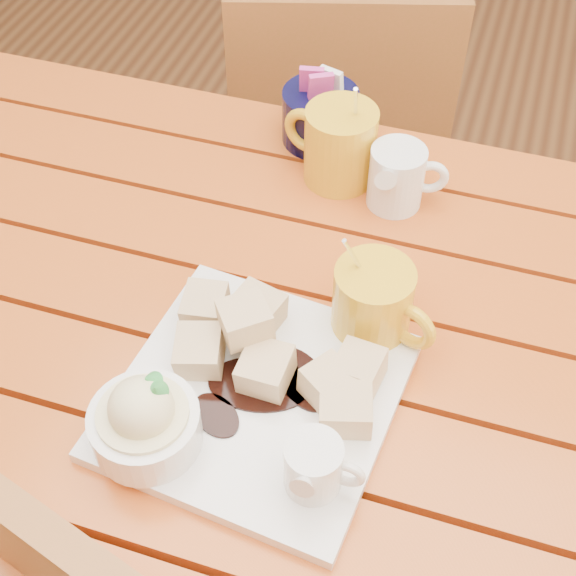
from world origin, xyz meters
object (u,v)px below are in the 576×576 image
(coffee_mug_right, at_px, (374,304))
(chair_far, at_px, (336,145))
(table, at_px, (263,377))
(coffee_mug_left, at_px, (338,144))
(dessert_plate, at_px, (232,397))

(coffee_mug_right, relative_size, chair_far, 0.18)
(coffee_mug_right, xyz_separation_m, chair_far, (-0.21, 0.66, -0.34))
(table, height_order, coffee_mug_left, coffee_mug_left)
(coffee_mug_left, distance_m, chair_far, 0.55)
(coffee_mug_right, bearing_deg, dessert_plate, -105.39)
(dessert_plate, height_order, chair_far, dessert_plate)
(dessert_plate, xyz_separation_m, coffee_mug_right, (0.11, 0.15, 0.02))
(dessert_plate, relative_size, coffee_mug_right, 2.08)
(coffee_mug_left, xyz_separation_m, coffee_mug_right, (0.11, -0.25, -0.00))
(coffee_mug_left, relative_size, coffee_mug_right, 1.08)
(dessert_plate, distance_m, chair_far, 0.88)
(coffee_mug_right, bearing_deg, chair_far, 128.93)
(table, relative_size, coffee_mug_right, 8.30)
(table, height_order, coffee_mug_right, coffee_mug_right)
(dessert_plate, bearing_deg, chair_far, 97.04)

